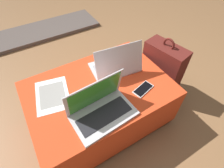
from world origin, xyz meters
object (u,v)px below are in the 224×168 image
at_px(laptop_far, 116,65).
at_px(backpack, 162,70).
at_px(laptop_near, 101,108).
at_px(cell_phone, 143,89).
at_px(paper_sheet, 52,95).

height_order(laptop_far, backpack, laptop_far).
relative_size(laptop_near, cell_phone, 2.37).
distance_m(laptop_far, cell_phone, 0.27).
bearing_deg(laptop_far, laptop_near, 51.90).
xyz_separation_m(laptop_far, cell_phone, (0.06, -0.26, -0.05)).
xyz_separation_m(cell_phone, paper_sheet, (-0.55, 0.27, -0.00)).
distance_m(laptop_near, backpack, 0.77).
relative_size(laptop_far, paper_sheet, 1.12).
distance_m(cell_phone, paper_sheet, 0.61).
xyz_separation_m(laptop_near, backpack, (0.71, 0.20, -0.20)).
relative_size(cell_phone, paper_sheet, 0.49).
distance_m(laptop_near, paper_sheet, 0.36).
distance_m(backpack, paper_sheet, 0.94).
bearing_deg(laptop_near, backpack, 11.83).
height_order(laptop_far, cell_phone, laptop_far).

